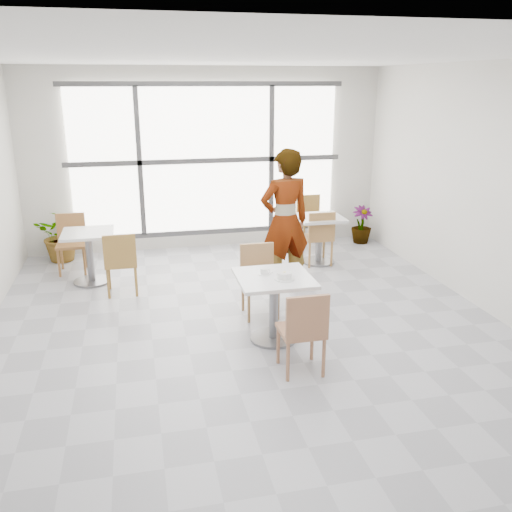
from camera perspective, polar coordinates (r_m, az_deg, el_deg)
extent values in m
plane|color=#9E9EA5|center=(6.39, -0.59, -7.75)|extent=(7.00, 7.00, 0.00)
plane|color=white|center=(5.77, -0.70, 20.21)|extent=(7.00, 7.00, 0.00)
plane|color=silver|center=(9.30, -5.21, 9.97)|extent=(6.00, 0.00, 6.00)
plane|color=silver|center=(2.76, 14.96, -10.03)|extent=(6.00, 0.00, 6.00)
plane|color=silver|center=(7.14, 23.76, 6.16)|extent=(0.00, 7.00, 7.00)
cube|color=white|center=(9.24, -5.16, 9.92)|extent=(4.40, 0.04, 2.40)
cube|color=#3F3F42|center=(9.21, -5.13, 9.90)|extent=(4.60, 0.05, 0.08)
cube|color=#3F3F42|center=(9.14, -12.08, 9.52)|extent=(0.08, 0.05, 2.40)
cube|color=#3F3F42|center=(9.42, 1.61, 10.14)|extent=(0.08, 0.05, 2.40)
cube|color=#3F3F42|center=(9.46, -4.93, 2.56)|extent=(4.60, 0.05, 0.08)
cube|color=#3F3F42|center=(9.13, -5.35, 17.50)|extent=(4.60, 0.05, 0.08)
cube|color=silver|center=(5.89, 1.89, -2.33)|extent=(0.80, 0.80, 0.04)
cylinder|color=slate|center=(6.03, 1.86, -5.67)|extent=(0.10, 0.10, 0.71)
cylinder|color=slate|center=(6.18, 1.83, -8.56)|extent=(0.52, 0.52, 0.03)
cube|color=#A26C4C|center=(5.40, 4.73, -7.79)|extent=(0.42, 0.42, 0.04)
cube|color=#A26C4C|center=(5.14, 5.42, -6.37)|extent=(0.42, 0.04, 0.42)
cylinder|color=#A26C4C|center=(5.70, 5.88, -8.88)|extent=(0.04, 0.04, 0.41)
cylinder|color=#A26C4C|center=(5.40, 7.09, -10.54)|extent=(0.04, 0.04, 0.41)
cylinder|color=#A26C4C|center=(5.61, 2.34, -9.28)|extent=(0.04, 0.04, 0.41)
cylinder|color=#A26C4C|center=(5.30, 3.36, -11.01)|extent=(0.04, 0.04, 0.41)
cube|color=#A47649|center=(6.62, 0.44, -2.78)|extent=(0.42, 0.42, 0.04)
cube|color=#A47649|center=(6.72, 0.08, -0.39)|extent=(0.42, 0.04, 0.42)
cylinder|color=#A47649|center=(6.50, -0.75, -5.30)|extent=(0.04, 0.04, 0.41)
cylinder|color=#A47649|center=(6.83, -1.38, -4.14)|extent=(0.04, 0.04, 0.41)
cylinder|color=#A47649|center=(6.58, 2.33, -5.03)|extent=(0.04, 0.04, 0.41)
cylinder|color=#A47649|center=(6.90, 1.56, -3.90)|extent=(0.04, 0.04, 0.41)
cylinder|color=white|center=(5.80, 2.99, -2.40)|extent=(0.21, 0.21, 0.01)
cylinder|color=white|center=(5.79, 2.99, -2.02)|extent=(0.16, 0.16, 0.07)
torus|color=white|center=(5.78, 3.00, -1.73)|extent=(0.16, 0.16, 0.01)
cylinder|color=beige|center=(5.79, 2.99, -2.04)|extent=(0.14, 0.14, 0.05)
cylinder|color=beige|center=(5.79, 3.00, -1.68)|extent=(0.03, 0.03, 0.02)
cylinder|color=beige|center=(5.78, 2.99, -1.73)|extent=(0.03, 0.03, 0.02)
cylinder|color=#F4ED9D|center=(5.78, 3.01, -1.76)|extent=(0.03, 0.03, 0.02)
cylinder|color=#F8E1A0|center=(5.78, 2.94, -1.74)|extent=(0.03, 0.03, 0.01)
cylinder|color=#F0E59A|center=(5.77, 3.16, -1.79)|extent=(0.03, 0.03, 0.01)
cylinder|color=#F7EE9F|center=(5.77, 3.02, -1.69)|extent=(0.03, 0.03, 0.01)
cylinder|color=#F5E99E|center=(5.78, 3.05, -1.72)|extent=(0.03, 0.03, 0.02)
cylinder|color=#F1EB9B|center=(5.79, 2.66, -1.70)|extent=(0.03, 0.03, 0.01)
cylinder|color=beige|center=(5.74, 3.01, -1.88)|extent=(0.03, 0.03, 0.02)
cylinder|color=beige|center=(5.77, 2.92, -1.79)|extent=(0.03, 0.03, 0.01)
cylinder|color=white|center=(5.94, 0.85, -1.90)|extent=(0.13, 0.13, 0.01)
cylinder|color=white|center=(5.93, 0.85, -1.59)|extent=(0.08, 0.08, 0.06)
torus|color=white|center=(5.94, 1.25, -1.56)|extent=(0.05, 0.01, 0.05)
cylinder|color=black|center=(5.92, 0.85, -1.37)|extent=(0.07, 0.07, 0.00)
cube|color=silver|center=(5.93, 1.36, -1.86)|extent=(0.09, 0.05, 0.00)
sphere|color=silver|center=(5.96, 1.66, -1.78)|extent=(0.02, 0.02, 0.02)
imported|color=black|center=(7.30, 3.04, 3.62)|extent=(0.78, 0.58, 1.94)
cube|color=silver|center=(7.99, -17.21, 2.29)|extent=(0.70, 0.70, 0.04)
cylinder|color=slate|center=(8.09, -16.97, -0.27)|extent=(0.10, 0.10, 0.71)
cylinder|color=slate|center=(8.20, -16.76, -2.53)|extent=(0.52, 0.52, 0.03)
cube|color=silver|center=(8.56, 6.68, 3.99)|extent=(0.70, 0.70, 0.04)
cylinder|color=slate|center=(8.66, 6.59, 1.58)|extent=(0.10, 0.10, 0.71)
cylinder|color=slate|center=(8.76, 6.51, -0.55)|extent=(0.52, 0.52, 0.03)
cube|color=olive|center=(7.55, -13.93, -0.69)|extent=(0.42, 0.42, 0.04)
cube|color=olive|center=(7.30, -14.08, 0.56)|extent=(0.42, 0.04, 0.42)
cylinder|color=olive|center=(7.79, -12.47, -1.76)|extent=(0.04, 0.04, 0.41)
cylinder|color=olive|center=(7.45, -12.44, -2.66)|extent=(0.04, 0.04, 0.41)
cylinder|color=olive|center=(7.80, -15.11, -1.93)|extent=(0.04, 0.04, 0.41)
cylinder|color=olive|center=(7.46, -15.20, -2.85)|extent=(0.04, 0.04, 0.41)
cube|color=#986536|center=(8.59, -18.76, 1.12)|extent=(0.42, 0.42, 0.04)
cube|color=#986536|center=(8.71, -18.79, 2.91)|extent=(0.42, 0.04, 0.42)
cylinder|color=#986536|center=(8.50, -19.92, -0.76)|extent=(0.04, 0.04, 0.41)
cylinder|color=#986536|center=(8.84, -19.66, -0.03)|extent=(0.04, 0.04, 0.41)
cylinder|color=#986536|center=(8.46, -17.51, -0.60)|extent=(0.04, 0.04, 0.41)
cylinder|color=#986536|center=(8.80, -17.35, 0.12)|extent=(0.04, 0.04, 0.41)
cube|color=#A0713E|center=(8.57, 6.43, 1.94)|extent=(0.42, 0.42, 0.04)
cube|color=#A0713E|center=(8.34, 6.91, 3.11)|extent=(0.42, 0.04, 0.42)
cylinder|color=#A0713E|center=(8.86, 7.11, 0.92)|extent=(0.04, 0.04, 0.41)
cylinder|color=#A0713E|center=(8.53, 7.91, 0.23)|extent=(0.04, 0.04, 0.41)
cylinder|color=#A0713E|center=(8.75, 4.89, 0.78)|extent=(0.04, 0.04, 0.41)
cylinder|color=#A0713E|center=(8.42, 5.61, 0.07)|extent=(0.04, 0.04, 0.41)
cube|color=olive|center=(9.51, 5.78, 3.56)|extent=(0.42, 0.42, 0.04)
cube|color=olive|center=(9.63, 5.47, 5.16)|extent=(0.42, 0.04, 0.42)
cylinder|color=olive|center=(9.35, 5.03, 1.90)|extent=(0.04, 0.04, 0.41)
cylinder|color=olive|center=(9.68, 4.40, 2.47)|extent=(0.04, 0.04, 0.41)
cylinder|color=olive|center=(9.46, 7.11, 2.02)|extent=(0.04, 0.04, 0.41)
cylinder|color=olive|center=(9.79, 6.41, 2.59)|extent=(0.04, 0.04, 0.41)
imported|color=#3D843E|center=(9.22, -19.59, 2.14)|extent=(0.85, 0.76, 0.86)
imported|color=#51894A|center=(9.86, 10.98, 3.23)|extent=(0.38, 0.38, 0.66)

